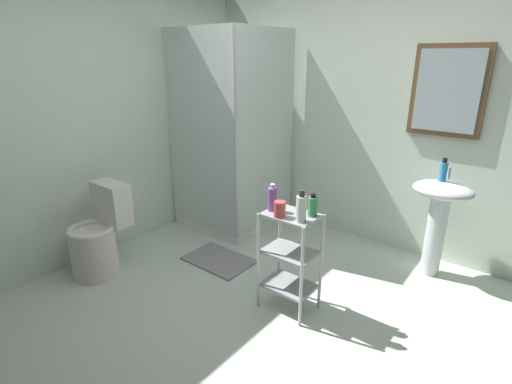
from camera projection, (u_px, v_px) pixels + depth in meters
ground_plane at (252, 332)px, 2.59m from camera, size 4.20×4.20×0.02m
wall_back at (378, 113)px, 3.53m from camera, size 4.20×0.14×2.50m
wall_left at (81, 118)px, 3.25m from camera, size 0.10×4.20×2.50m
shower_stall at (234, 185)px, 4.05m from camera, size 0.92×0.92×2.00m
pedestal_sink at (439, 210)px, 3.10m from camera, size 0.46×0.37×0.81m
sink_faucet at (449, 173)px, 3.09m from camera, size 0.03×0.03×0.10m
toilet at (99, 238)px, 3.20m from camera, size 0.37×0.49×0.76m
storage_cart at (290, 254)px, 2.70m from camera, size 0.38×0.28×0.74m
hand_soap_bottle at (443, 171)px, 3.03m from camera, size 0.06×0.06×0.19m
conditioner_bottle_purple at (272, 199)px, 2.63m from camera, size 0.06×0.06×0.19m
body_wash_bottle_green at (313, 206)px, 2.55m from camera, size 0.06×0.06×0.16m
lotion_bottle_white at (301, 208)px, 2.45m from camera, size 0.07×0.07×0.21m
rinse_cup at (280, 209)px, 2.54m from camera, size 0.08×0.08×0.11m
bath_mat at (219, 260)px, 3.47m from camera, size 0.60×0.40×0.02m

